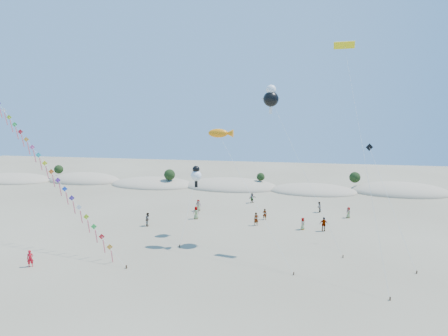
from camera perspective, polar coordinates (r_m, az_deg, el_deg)
ground at (r=33.27m, az=-11.31°, el=-19.73°), size 160.00×160.00×0.00m
dune_ridge at (r=74.55m, az=1.78°, el=-2.88°), size 145.30×11.49×5.57m
kite_train at (r=51.10m, az=-27.80°, el=3.64°), size 29.50×14.02×23.22m
fish_kite at (r=42.67m, az=-0.45°, el=5.28°), size 9.93×8.02×13.53m
cartoon_kite_low at (r=46.61m, az=-4.28°, el=-0.99°), size 1.58×5.65×8.76m
cartoon_kite_high at (r=43.78m, az=7.18°, el=10.63°), size 9.26×5.12×18.47m
parafoil_kite at (r=43.38m, az=17.98°, el=16.72°), size 4.29×12.40×22.85m
dark_kite at (r=45.07m, az=22.93°, el=-1.78°), size 3.73×9.18×11.77m
flyer_foreground at (r=43.52m, az=-27.43°, el=-12.15°), size 0.75×0.67×1.73m
beachgoers at (r=54.79m, az=4.43°, el=-6.69°), size 28.23×15.62×1.87m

